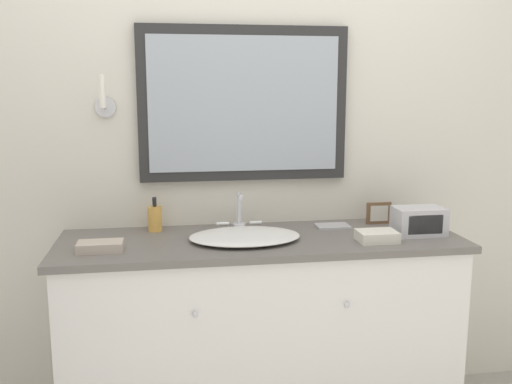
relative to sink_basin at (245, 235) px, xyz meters
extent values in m
cube|color=silver|center=(0.07, 0.33, 0.38)|extent=(8.00, 0.06, 2.55)
cube|color=#282828|center=(0.04, 0.28, 0.54)|extent=(0.95, 0.04, 0.69)
cube|color=#9EA8B2|center=(0.04, 0.26, 0.54)|extent=(0.86, 0.01, 0.60)
cylinder|color=silver|center=(-0.57, 0.29, 0.53)|extent=(0.09, 0.01, 0.09)
cylinder|color=silver|center=(-0.57, 0.24, 0.53)|extent=(0.02, 0.10, 0.02)
cylinder|color=white|center=(-0.57, 0.19, 0.60)|extent=(0.02, 0.02, 0.14)
cube|color=white|center=(0.07, 0.02, -0.47)|extent=(1.66, 0.52, 0.85)
cube|color=#66605B|center=(0.07, 0.02, -0.03)|extent=(1.72, 0.55, 0.03)
sphere|color=silver|center=(-0.23, -0.25, -0.23)|extent=(0.02, 0.02, 0.02)
sphere|color=silver|center=(0.37, -0.25, -0.23)|extent=(0.02, 0.02, 0.02)
ellipsoid|color=white|center=(0.00, -0.01, 0.00)|extent=(0.47, 0.33, 0.03)
cylinder|color=silver|center=(0.00, 0.18, 0.00)|extent=(0.06, 0.06, 0.03)
cylinder|color=silver|center=(0.00, 0.18, 0.08)|extent=(0.02, 0.02, 0.13)
cylinder|color=silver|center=(0.00, 0.14, 0.14)|extent=(0.02, 0.07, 0.02)
cylinder|color=white|center=(-0.07, 0.18, 0.01)|extent=(0.05, 0.02, 0.02)
cylinder|color=white|center=(0.08, 0.18, 0.01)|extent=(0.06, 0.02, 0.02)
cylinder|color=gold|center=(-0.37, 0.21, 0.04)|extent=(0.06, 0.06, 0.11)
cylinder|color=black|center=(-0.37, 0.21, 0.11)|extent=(0.02, 0.02, 0.04)
cube|color=black|center=(-0.37, 0.20, 0.13)|extent=(0.02, 0.03, 0.01)
cube|color=#BCBCC1|center=(0.76, -0.03, 0.04)|extent=(0.21, 0.14, 0.12)
cube|color=black|center=(0.76, -0.10, 0.04)|extent=(0.15, 0.01, 0.08)
cube|color=brown|center=(0.66, 0.19, 0.03)|extent=(0.12, 0.01, 0.10)
cube|color=beige|center=(0.66, 0.18, 0.03)|extent=(0.09, 0.00, 0.07)
cube|color=#B7A899|center=(-0.58, -0.08, 0.00)|extent=(0.18, 0.11, 0.04)
cube|color=silver|center=(0.54, -0.11, 0.00)|extent=(0.16, 0.12, 0.04)
cube|color=#ADADB2|center=(0.43, 0.16, -0.01)|extent=(0.15, 0.10, 0.01)
camera|label=1|loc=(-0.32, -2.30, 0.61)|focal=40.00mm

